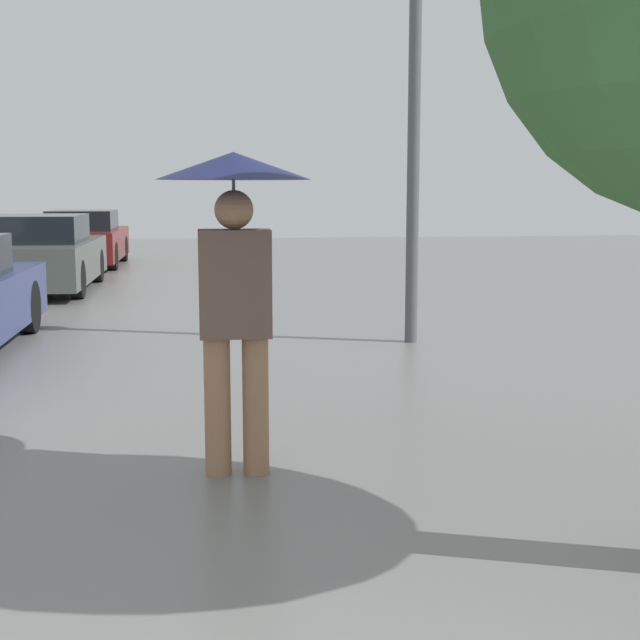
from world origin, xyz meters
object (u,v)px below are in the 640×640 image
(parked_car_third, at_px, (39,255))
(street_lamp, at_px, (414,93))
(pedestrian, at_px, (234,241))
(parked_car_farthest, at_px, (84,240))

(parked_car_third, bearing_deg, street_lamp, -48.57)
(pedestrian, bearing_deg, street_lamp, 64.74)
(pedestrian, height_order, parked_car_third, pedestrian)
(pedestrian, relative_size, parked_car_third, 0.47)
(pedestrian, distance_m, parked_car_farthest, 15.50)
(pedestrian, xyz_separation_m, street_lamp, (2.12, 4.50, 1.35))
(pedestrian, xyz_separation_m, parked_car_farthest, (-2.90, 15.20, -0.84))
(pedestrian, height_order, parked_car_farthest, pedestrian)
(parked_car_farthest, xyz_separation_m, street_lamp, (5.02, -10.70, 2.18))
(parked_car_third, bearing_deg, parked_car_farthest, 88.70)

